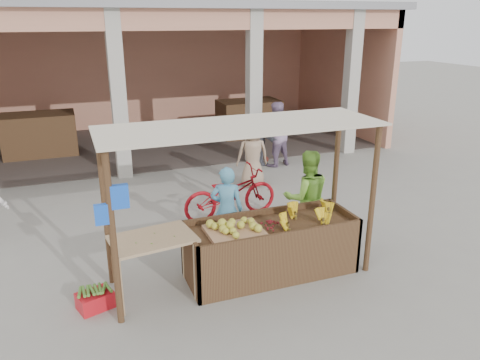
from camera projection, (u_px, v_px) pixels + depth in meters
name	position (u px, v px, depth m)	size (l,w,h in m)	color
ground	(241.00, 279.00, 7.17)	(60.00, 60.00, 0.00)	gray
market_building	(139.00, 56.00, 14.19)	(14.40, 6.40, 4.20)	tan
fruit_stall	(271.00, 250.00, 7.20)	(2.60, 0.95, 0.80)	brown
stall_awning	(238.00, 154.00, 6.57)	(4.09, 1.35, 2.39)	brown
banana_heap	(307.00, 216.00, 7.20)	(1.00, 0.54, 0.18)	yellow
melon_tray	(235.00, 228.00, 6.79)	(0.82, 0.71, 0.21)	#AD7E59
berry_heap	(270.00, 224.00, 6.98)	(0.47, 0.38, 0.15)	maroon
side_table	(153.00, 247.00, 6.50)	(1.22, 0.90, 0.92)	tan
papaya_pile	(152.00, 231.00, 6.42)	(0.68, 0.39, 0.19)	#3E7F29
red_crate	(95.00, 300.00, 6.41)	(0.46, 0.33, 0.24)	red
plantain_bundle	(94.00, 291.00, 6.36)	(0.35, 0.25, 0.07)	#4C7E2D
produce_sacks	(261.00, 152.00, 12.78)	(0.81, 0.50, 0.61)	maroon
vendor_blue	(227.00, 207.00, 7.79)	(0.60, 0.44, 1.60)	#529DC6
vendor_green	(307.00, 195.00, 8.05)	(0.86, 0.50, 1.78)	#79B93A
motorcycle	(230.00, 192.00, 9.21)	(2.03, 0.70, 1.06)	maroon
shopper_c	(253.00, 151.00, 10.87)	(0.81, 0.53, 1.69)	#9D8066
shopper_d	(259.00, 138.00, 12.57)	(1.36, 0.56, 1.47)	#52545F
shopper_f	(275.00, 131.00, 12.36)	(0.92, 0.53, 1.89)	gray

